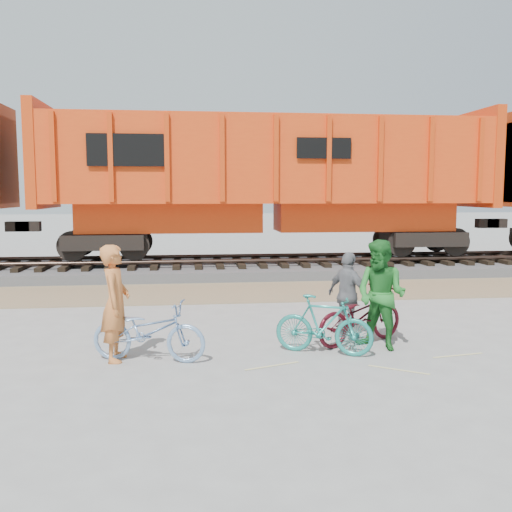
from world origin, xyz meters
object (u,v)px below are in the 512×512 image
object	(u,v)px
person_man	(381,295)
person_woman	(348,295)
hopper_car_center	(268,178)
bicycle_blue	(149,331)
person_solo	(115,303)
bicycle_maroon	(360,316)
bicycle_teal	(324,325)

from	to	relation	value
person_man	person_woman	world-z (taller)	person_man
hopper_car_center	person_woman	distance (m)	8.59
bicycle_blue	person_solo	distance (m)	0.67
bicycle_blue	bicycle_maroon	size ratio (longest dim) A/B	0.97
bicycle_blue	hopper_car_center	bearing A→B (deg)	-3.68
bicycle_blue	bicycle_teal	distance (m)	2.74
bicycle_blue	bicycle_maroon	xyz separation A→B (m)	(3.51, 0.62, 0.02)
hopper_car_center	bicycle_maroon	xyz separation A→B (m)	(0.38, -8.69, -2.53)
bicycle_teal	bicycle_maroon	world-z (taller)	bicycle_maroon
bicycle_teal	bicycle_maroon	distance (m)	0.95
bicycle_maroon	person_man	world-z (taller)	person_man
bicycle_blue	bicycle_maroon	bearing A→B (deg)	-65.02
bicycle_blue	person_man	xyz separation A→B (m)	(3.74, 0.26, 0.44)
hopper_car_center	person_man	world-z (taller)	hopper_car_center
bicycle_blue	bicycle_maroon	distance (m)	3.56
bicycle_teal	person_solo	size ratio (longest dim) A/B	0.89
hopper_car_center	person_woman	size ratio (longest dim) A/B	9.16
hopper_car_center	person_man	xyz separation A→B (m)	(0.61, -9.05, -2.10)
hopper_car_center	person_woman	xyz separation A→B (m)	(0.28, -8.29, -2.24)
person_solo	person_man	distance (m)	4.24
bicycle_maroon	person_woman	size ratio (longest dim) A/B	1.20
bicycle_maroon	person_woman	distance (m)	0.50
hopper_car_center	bicycle_blue	xyz separation A→B (m)	(-3.13, -9.31, -2.54)
bicycle_teal	person_woman	distance (m)	1.21
bicycle_maroon	hopper_car_center	bearing A→B (deg)	-23.79
hopper_car_center	person_solo	distance (m)	10.13
hopper_car_center	bicycle_teal	world-z (taller)	hopper_car_center
bicycle_teal	hopper_car_center	bearing A→B (deg)	23.20
person_man	bicycle_teal	bearing A→B (deg)	-122.28
bicycle_maroon	person_man	xyz separation A→B (m)	(0.23, -0.36, 0.42)
bicycle_maroon	person_solo	size ratio (longest dim) A/B	1.02
bicycle_teal	person_woman	bearing A→B (deg)	-9.18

